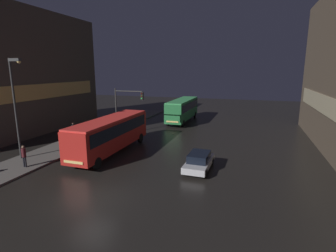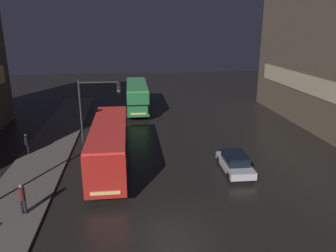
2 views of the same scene
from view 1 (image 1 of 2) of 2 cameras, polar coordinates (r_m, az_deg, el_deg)
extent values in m
plane|color=black|center=(17.54, -16.24, -15.01)|extent=(120.00, 120.00, 0.00)
cube|color=#56514C|center=(30.11, -19.88, -3.58)|extent=(4.00, 48.00, 0.15)
cube|color=#4C4238|center=(39.41, -30.55, 9.94)|extent=(10.00, 21.19, 14.94)
cube|color=#E0B25B|center=(35.97, -24.87, 6.95)|extent=(0.24, 18.01, 1.80)
cube|color=beige|center=(28.89, 31.26, 3.83)|extent=(0.24, 23.50, 1.80)
cube|color=#AD1E19|center=(25.61, -12.31, -1.64)|extent=(2.54, 11.24, 2.66)
cube|color=black|center=(25.48, -12.37, -0.37)|extent=(2.60, 10.34, 1.10)
cube|color=red|center=(25.32, -12.46, 1.47)|extent=(2.49, 11.01, 0.16)
cube|color=#F4CC72|center=(21.43, -19.89, -7.42)|extent=(1.73, 0.11, 0.20)
cylinder|color=black|center=(22.01, -15.17, -7.83)|extent=(0.26, 1.00, 1.00)
cylinder|color=black|center=(23.30, -19.88, -7.03)|extent=(0.26, 1.00, 1.00)
cylinder|color=black|center=(29.05, -6.05, -2.59)|extent=(0.26, 1.00, 1.00)
cylinder|color=black|center=(30.04, -10.00, -2.22)|extent=(0.26, 1.00, 1.00)
cube|color=#236B38|center=(40.27, 3.18, 3.63)|extent=(2.49, 10.34, 2.70)
cube|color=black|center=(40.19, 3.19, 4.48)|extent=(2.55, 9.52, 1.10)
cube|color=#399252|center=(40.09, 3.20, 5.65)|extent=(2.44, 10.14, 0.16)
cube|color=#F4CC72|center=(35.53, 0.97, 0.94)|extent=(1.70, 0.11, 0.20)
cylinder|color=black|center=(36.65, 3.29, 0.55)|extent=(0.26, 1.00, 1.00)
cylinder|color=black|center=(37.28, -0.01, 0.77)|extent=(0.26, 1.00, 1.00)
cylinder|color=black|center=(43.85, 5.85, 2.43)|extent=(0.26, 1.00, 1.00)
cylinder|color=black|center=(44.37, 3.05, 2.59)|extent=(0.26, 1.00, 1.00)
cube|color=#B7B7BC|center=(21.27, 6.76, -8.05)|extent=(1.86, 4.25, 0.50)
cube|color=black|center=(21.09, 6.79, -6.64)|extent=(1.56, 2.35, 0.60)
cylinder|color=black|center=(19.92, 8.14, -10.23)|extent=(0.21, 0.64, 0.64)
cylinder|color=black|center=(20.26, 3.60, -9.74)|extent=(0.21, 0.64, 0.64)
cylinder|color=black|center=(22.51, 9.55, -7.60)|extent=(0.21, 0.64, 0.64)
cylinder|color=black|center=(22.81, 5.53, -7.22)|extent=(0.21, 0.64, 0.64)
cylinder|color=black|center=(24.32, -28.87, -6.85)|extent=(0.14, 0.14, 0.86)
cylinder|color=black|center=(24.19, -28.58, -6.91)|extent=(0.14, 0.14, 0.86)
cylinder|color=#4C191E|center=(24.03, -28.92, -5.09)|extent=(0.46, 0.46, 0.72)
sphere|color=#8C664C|center=(23.91, -29.03, -4.02)|extent=(0.22, 0.22, 0.22)
cylinder|color=black|center=(32.36, -20.00, -1.63)|extent=(0.14, 0.14, 0.83)
cylinder|color=black|center=(32.25, -19.75, -1.65)|extent=(0.14, 0.14, 0.83)
cylinder|color=black|center=(32.14, -19.97, -0.33)|extent=(0.58, 0.58, 0.69)
sphere|color=#8C664C|center=(32.05, -20.03, 0.46)|extent=(0.22, 0.22, 0.22)
cylinder|color=#2D2D2D|center=(32.00, -11.20, 2.94)|extent=(0.16, 0.16, 5.72)
cylinder|color=#2D2D2D|center=(30.90, -8.60, 7.50)|extent=(3.42, 0.12, 0.12)
cube|color=black|center=(30.23, -5.64, 6.52)|extent=(0.30, 0.24, 0.90)
sphere|color=#390706|center=(30.07, -5.76, 7.02)|extent=(0.18, 0.18, 0.18)
sphere|color=#3B2B07|center=(30.10, -5.75, 6.49)|extent=(0.18, 0.18, 0.18)
sphere|color=green|center=(30.13, -5.74, 5.96)|extent=(0.18, 0.18, 0.18)
cylinder|color=#2D2D2D|center=(26.00, -30.27, 3.02)|extent=(0.18, 0.18, 8.66)
cube|color=#383838|center=(25.35, -30.37, 12.34)|extent=(1.10, 0.36, 0.24)
sphere|color=#F4CC72|center=(25.05, -29.70, 12.09)|extent=(0.32, 0.32, 0.32)
camera|label=2|loc=(11.52, -81.61, 13.45)|focal=35.00mm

